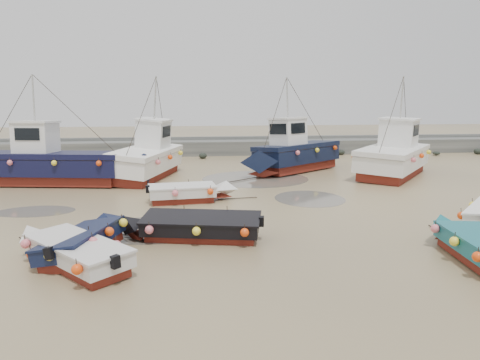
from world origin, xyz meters
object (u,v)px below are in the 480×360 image
object	(u,v)px
dinghy_1	(90,237)
dinghy_5	(190,190)
dinghy_2	(477,241)
cabin_boat_2	(292,152)
dinghy_0	(72,248)
cabin_boat_3	(395,155)
cabin_boat_0	(44,162)
person	(145,187)
cabin_boat_1	(149,156)
dinghy_4	(191,224)

from	to	relation	value
dinghy_1	dinghy_5	distance (m)	7.85
dinghy_2	cabin_boat_2	distance (m)	17.31
dinghy_0	cabin_boat_3	distance (m)	22.15
cabin_boat_0	cabin_boat_2	bearing A→B (deg)	-70.37
cabin_boat_0	cabin_boat_2	xyz separation A→B (m)	(15.14, 2.74, 0.05)
dinghy_1	cabin_boat_3	bearing A→B (deg)	55.34
cabin_boat_2	person	size ratio (longest dim) A/B	4.44
dinghy_5	cabin_boat_0	size ratio (longest dim) A/B	0.49
dinghy_0	dinghy_5	world-z (taller)	same
cabin_boat_0	cabin_boat_1	xyz separation A→B (m)	(5.79, 1.84, 0.03)
dinghy_1	cabin_boat_2	xyz separation A→B (m)	(10.15, 15.29, 0.80)
dinghy_1	cabin_boat_1	world-z (taller)	cabin_boat_1
dinghy_2	dinghy_4	distance (m)	9.46
dinghy_4	cabin_boat_1	bearing A→B (deg)	22.71
cabin_boat_3	person	world-z (taller)	cabin_boat_3
dinghy_1	person	distance (m)	11.25
dinghy_5	cabin_boat_3	xyz separation A→B (m)	(13.16, 6.24, 0.77)
dinghy_1	cabin_boat_0	xyz separation A→B (m)	(-4.99, 12.56, 0.75)
dinghy_0	dinghy_2	size ratio (longest dim) A/B	0.89
dinghy_1	dinghy_2	world-z (taller)	same
cabin_boat_2	person	distance (m)	10.32
dinghy_4	dinghy_5	size ratio (longest dim) A/B	1.20
dinghy_4	person	world-z (taller)	dinghy_4
dinghy_1	dinghy_2	size ratio (longest dim) A/B	0.96
dinghy_5	person	distance (m)	4.82
dinghy_4	cabin_boat_2	size ratio (longest dim) A/B	0.78
cabin_boat_2	cabin_boat_3	bearing A→B (deg)	-144.85
dinghy_4	cabin_boat_3	size ratio (longest dim) A/B	0.72
dinghy_2	dinghy_5	size ratio (longest dim) A/B	1.08
cabin_boat_0	cabin_boat_1	bearing A→B (deg)	-63.01
dinghy_1	cabin_boat_0	size ratio (longest dim) A/B	0.50
dinghy_4	cabin_boat_0	xyz separation A→B (m)	(-8.31, 11.33, 0.77)
cabin_boat_1	cabin_boat_3	xyz separation A→B (m)	(15.65, -1.02, -0.01)
dinghy_2	dinghy_4	size ratio (longest dim) A/B	0.90
dinghy_0	cabin_boat_1	size ratio (longest dim) A/B	0.52
dinghy_1	person	xyz separation A→B (m)	(0.78, 11.21, -0.55)
dinghy_4	dinghy_1	bearing A→B (deg)	122.13
dinghy_2	dinghy_5	bearing A→B (deg)	140.54
cabin_boat_0	cabin_boat_3	bearing A→B (deg)	-78.44
cabin_boat_1	cabin_boat_3	size ratio (longest dim) A/B	1.12
dinghy_1	dinghy_4	world-z (taller)	same
cabin_boat_0	dinghy_0	bearing A→B (deg)	-151.69
cabin_boat_3	dinghy_2	bearing A→B (deg)	-66.81
dinghy_1	cabin_boat_1	size ratio (longest dim) A/B	0.56
cabin_boat_1	dinghy_1	bearing A→B (deg)	-76.97
dinghy_2	dinghy_4	bearing A→B (deg)	166.55
cabin_boat_2	cabin_boat_3	xyz separation A→B (m)	(6.30, -1.92, -0.02)
dinghy_1	cabin_boat_2	size ratio (longest dim) A/B	0.67
dinghy_4	cabin_boat_0	size ratio (longest dim) A/B	0.58
cabin_boat_1	dinghy_2	bearing A→B (deg)	-38.61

